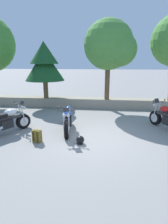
{
  "coord_description": "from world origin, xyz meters",
  "views": [
    {
      "loc": [
        0.33,
        -6.36,
        2.75
      ],
      "look_at": [
        -0.55,
        1.2,
        0.65
      ],
      "focal_mm": 29.65,
      "sensor_mm": 36.0,
      "label": 1
    }
  ],
  "objects": [
    {
      "name": "ground_plane",
      "position": [
        0.0,
        0.0,
        0.0
      ],
      "size": [
        120.0,
        120.0,
        0.0
      ],
      "primitive_type": "plane",
      "color": "gray"
    },
    {
      "name": "stone_wall",
      "position": [
        0.0,
        4.8,
        0.28
      ],
      "size": [
        36.0,
        0.8,
        0.55
      ],
      "primitive_type": "cube",
      "color": "gray",
      "rests_on": "ground"
    },
    {
      "name": "leafy_tree_mid_right",
      "position": [
        0.56,
        4.51,
        3.55
      ],
      "size": [
        2.9,
        2.76,
        4.46
      ],
      "color": "brown",
      "rests_on": "stone_wall"
    },
    {
      "name": "rider_backpack",
      "position": [
        -1.99,
        -0.58,
        0.24
      ],
      "size": [
        0.34,
        0.31,
        0.47
      ],
      "color": "brown",
      "rests_on": "ground"
    },
    {
      "name": "motorcycle_white_near_left",
      "position": [
        -3.41,
        0.07,
        0.49
      ],
      "size": [
        1.23,
        1.85,
        1.18
      ],
      "color": "black",
      "rests_on": "ground"
    },
    {
      "name": "motorcycle_blue_centre",
      "position": [
        -1.14,
        0.56,
        0.49
      ],
      "size": [
        0.73,
        2.06,
        1.18
      ],
      "color": "black",
      "rests_on": "ground"
    },
    {
      "name": "rider_helmet",
      "position": [
        -0.47,
        -0.56,
        0.14
      ],
      "size": [
        0.28,
        0.28,
        0.28
      ],
      "color": "black",
      "rests_on": "ground"
    },
    {
      "name": "motorcycle_red_far_right",
      "position": [
        2.92,
        1.22,
        0.49
      ],
      "size": [
        1.17,
        1.89,
        1.18
      ],
      "color": "black",
      "rests_on": "ground"
    },
    {
      "name": "pine_tree_mid_left",
      "position": [
        -3.29,
        4.56,
        2.69
      ],
      "size": [
        2.33,
        2.33,
        3.32
      ],
      "color": "brown",
      "rests_on": "stone_wall"
    }
  ]
}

